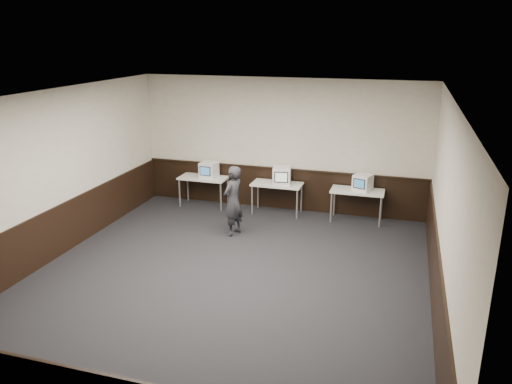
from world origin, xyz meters
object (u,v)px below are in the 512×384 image
emac_right (363,182)px  desk_center (277,186)px  emac_left (209,170)px  desk_left (203,180)px  emac_center (282,176)px  person (233,201)px  desk_right (357,193)px

emac_right → desk_center: bearing=-160.8°
desk_center → emac_left: bearing=179.6°
desk_left → emac_left: 0.31m
emac_center → person: (-0.68, -1.55, -0.20)m
desk_left → emac_center: (2.02, -0.03, 0.28)m
desk_center → person: bearing=-109.7°
emac_right → person: (-2.57, -1.60, -0.17)m
desk_right → emac_center: emac_center is taller
desk_center → person: 1.68m
emac_left → person: person is taller
emac_left → emac_right: bearing=4.9°
desk_right → person: person is taller
desk_right → emac_right: 0.28m
desk_right → desk_left: bearing=180.0°
emac_right → desk_right: bearing=-150.4°
desk_right → emac_left: emac_left is taller
emac_left → emac_center: (1.87, -0.04, 0.02)m
desk_left → emac_right: emac_right is taller
emac_left → person: size_ratio=0.29×
desk_center → emac_center: (0.12, -0.03, 0.28)m
desk_right → person: size_ratio=0.79×
emac_center → person: person is taller
emac_right → desk_left: bearing=-161.1°
emac_center → desk_center: bearing=155.2°
desk_right → emac_right: size_ratio=2.44×
emac_left → emac_right: emac_left is taller
desk_left → person: bearing=-49.7°
desk_left → desk_right: bearing=0.0°
desk_right → emac_left: 3.66m
emac_center → emac_right: 1.89m
desk_center → emac_left: emac_left is taller
person → desk_left: bearing=-122.6°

